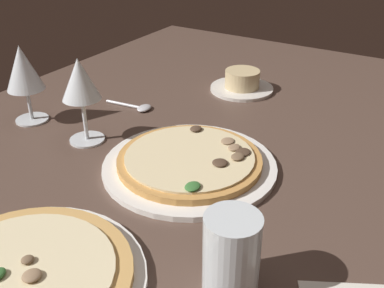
# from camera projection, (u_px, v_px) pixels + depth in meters

# --- Properties ---
(dining_table) EXTENTS (1.50, 1.10, 0.04)m
(dining_table) POSITION_uv_depth(u_px,v_px,m) (194.00, 158.00, 0.87)
(dining_table) COLOR brown
(dining_table) RESTS_ON ground
(pizza_main) EXTENTS (0.30, 0.30, 0.03)m
(pizza_main) POSITION_uv_depth(u_px,v_px,m) (190.00, 162.00, 0.79)
(pizza_main) COLOR white
(pizza_main) RESTS_ON dining_table
(pizza_side) EXTENTS (0.30, 0.30, 0.03)m
(pizza_side) POSITION_uv_depth(u_px,v_px,m) (21.00, 281.00, 0.55)
(pizza_side) COLOR white
(pizza_side) RESTS_ON dining_table
(ramekin_on_saucer) EXTENTS (0.15, 0.15, 0.05)m
(ramekin_on_saucer) POSITION_uv_depth(u_px,v_px,m) (242.00, 83.00, 1.11)
(ramekin_on_saucer) COLOR silver
(ramekin_on_saucer) RESTS_ON dining_table
(wine_glass_far) EXTENTS (0.08, 0.08, 0.16)m
(wine_glass_far) POSITION_uv_depth(u_px,v_px,m) (23.00, 71.00, 0.91)
(wine_glass_far) COLOR silver
(wine_glass_far) RESTS_ON dining_table
(wine_glass_near) EXTENTS (0.07, 0.07, 0.17)m
(wine_glass_near) POSITION_uv_depth(u_px,v_px,m) (80.00, 83.00, 0.83)
(wine_glass_near) COLOR silver
(wine_glass_near) RESTS_ON dining_table
(water_glass) EXTENTS (0.07, 0.07, 0.10)m
(water_glass) POSITION_uv_depth(u_px,v_px,m) (231.00, 258.00, 0.54)
(water_glass) COLOR silver
(water_glass) RESTS_ON dining_table
(spoon) EXTENTS (0.04, 0.12, 0.01)m
(spoon) POSITION_uv_depth(u_px,v_px,m) (138.00, 107.00, 1.02)
(spoon) COLOR silver
(spoon) RESTS_ON dining_table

